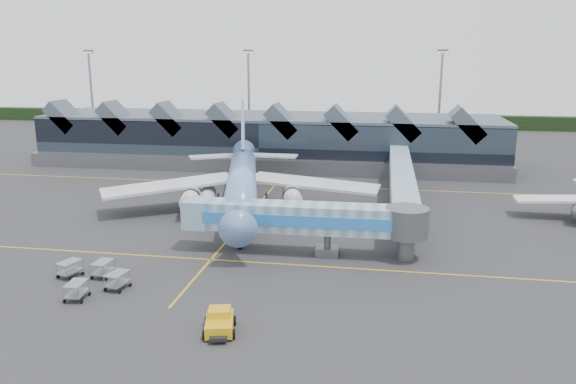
% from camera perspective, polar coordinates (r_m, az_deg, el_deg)
% --- Properties ---
extents(ground, '(260.00, 260.00, 0.00)m').
position_cam_1_polar(ground, '(67.79, -5.83, -4.51)').
color(ground, '#29292B').
rests_on(ground, ground).
extents(taxi_stripes, '(120.00, 60.00, 0.01)m').
position_cam_1_polar(taxi_stripes, '(77.03, -3.86, -2.22)').
color(taxi_stripes, gold).
rests_on(taxi_stripes, ground).
extents(tree_line_far, '(260.00, 4.00, 4.00)m').
position_cam_1_polar(tree_line_far, '(173.92, 3.88, 7.37)').
color(tree_line_far, black).
rests_on(tree_line_far, ground).
extents(terminal, '(90.00, 22.25, 12.52)m').
position_cam_1_polar(terminal, '(112.82, -1.98, 5.43)').
color(terminal, black).
rests_on(terminal, ground).
extents(light_masts, '(132.40, 42.56, 22.45)m').
position_cam_1_polar(light_masts, '(125.12, 11.41, 9.49)').
color(light_masts, gray).
rests_on(light_masts, ground).
extents(main_airliner, '(38.30, 44.79, 14.53)m').
position_cam_1_polar(main_airliner, '(78.57, -4.69, 1.29)').
color(main_airliner, '#6287C7').
rests_on(main_airliner, ground).
extents(jet_bridge, '(26.45, 4.56, 5.78)m').
position_cam_1_polar(jet_bridge, '(60.33, 2.97, -2.84)').
color(jet_bridge, '#6591A8').
rests_on(jet_bridge, ground).
extents(fuel_truck, '(4.34, 9.27, 3.10)m').
position_cam_1_polar(fuel_truck, '(77.96, -8.21, -0.82)').
color(fuel_truck, black).
rests_on(fuel_truck, ground).
extents(pushback_tug, '(3.12, 4.20, 1.72)m').
position_cam_1_polar(pushback_tug, '(45.38, -6.97, -13.02)').
color(pushback_tug, gold).
rests_on(pushback_tug, ground).
extents(baggage_carts, '(7.96, 7.62, 1.59)m').
position_cam_1_polar(baggage_carts, '(56.49, -19.29, -8.07)').
color(baggage_carts, gray).
rests_on(baggage_carts, ground).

